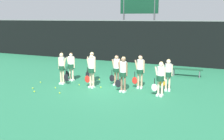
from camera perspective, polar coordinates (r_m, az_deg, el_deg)
ground_plane at (r=13.75m, az=-0.17°, el=-3.79°), size 140.00×140.00×0.00m
fence_windscreen at (r=20.63m, az=8.73°, el=6.00°), size 60.00×0.08×3.40m
scoreboard at (r=22.31m, az=5.88°, el=12.75°), size 3.25×0.15×5.39m
bench_courtside at (r=16.79m, az=15.94°, el=-0.00°), size 1.90×0.45×0.48m
player_0 at (r=14.48m, az=-10.85°, el=0.87°), size 0.62×0.33×1.73m
player_1 at (r=13.49m, az=-4.47°, el=0.44°), size 0.66×0.37×1.77m
player_2 at (r=12.68m, az=2.43°, el=-0.26°), size 0.66×0.37×1.75m
player_3 at (r=12.23m, az=10.51°, el=-1.29°), size 0.66×0.38×1.63m
player_4 at (r=15.18m, az=-8.90°, el=1.20°), size 0.67×0.40×1.62m
player_5 at (r=14.62m, az=-4.41°, el=1.15°), size 0.61×0.34×1.72m
player_6 at (r=13.94m, az=0.98°, el=0.50°), size 0.66×0.37×1.65m
player_7 at (r=13.42m, az=6.14°, el=0.27°), size 0.64×0.36×1.74m
player_8 at (r=13.19m, az=12.08°, el=-0.55°), size 0.62×0.34×1.60m
tennis_ball_0 at (r=14.42m, az=5.93°, el=-3.00°), size 0.07×0.07×0.07m
tennis_ball_1 at (r=13.43m, az=-16.55°, el=-4.49°), size 0.07×0.07×0.07m
tennis_ball_2 at (r=14.06m, az=-16.87°, el=-3.80°), size 0.07×0.07×0.07m
tennis_ball_3 at (r=13.65m, az=-2.44°, el=-3.77°), size 0.07×0.07×0.07m
tennis_ball_4 at (r=15.38m, az=-2.81°, el=-2.05°), size 0.07×0.07×0.07m
tennis_ball_5 at (r=15.22m, az=-15.29°, el=-2.59°), size 0.06×0.06×0.06m
tennis_ball_6 at (r=13.86m, az=-12.20°, el=-3.80°), size 0.06×0.06×0.06m
tennis_ball_7 at (r=12.88m, az=-11.32°, el=-4.91°), size 0.07×0.07×0.07m
tennis_ball_8 at (r=14.26m, az=-7.14°, el=-3.19°), size 0.07×0.07×0.07m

